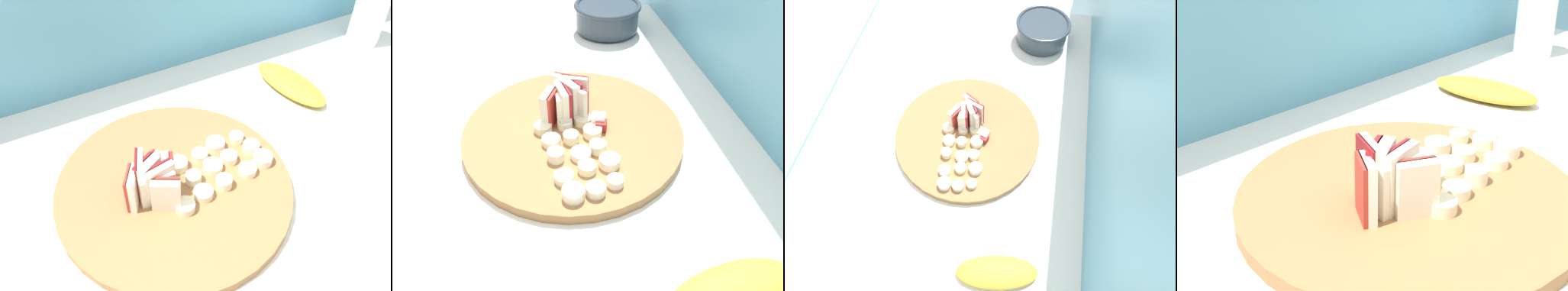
# 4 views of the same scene
# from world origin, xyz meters

# --- Properties ---
(tile_backsplash) EXTENTS (2.40, 0.04, 1.47)m
(tile_backsplash) POSITION_xyz_m (0.00, 0.37, 0.74)
(tile_backsplash) COLOR #5BA3C1
(tile_backsplash) RESTS_ON ground
(cutting_board) EXTENTS (0.34, 0.34, 0.02)m
(cutting_board) POSITION_xyz_m (-0.11, 0.07, 0.90)
(cutting_board) COLOR olive
(cutting_board) RESTS_ON tiled_countertop
(apple_wedge_fan) EXTENTS (0.08, 0.08, 0.07)m
(apple_wedge_fan) POSITION_xyz_m (-0.14, 0.06, 0.94)
(apple_wedge_fan) COLOR #B22D23
(apple_wedge_fan) RESTS_ON cutting_board
(apple_dice_pile) EXTENTS (0.07, 0.08, 0.02)m
(apple_dice_pile) POSITION_xyz_m (-0.12, 0.08, 0.92)
(apple_dice_pile) COLOR white
(apple_dice_pile) RESTS_ON cutting_board
(banana_slice_rows) EXTENTS (0.18, 0.11, 0.02)m
(banana_slice_rows) POSITION_xyz_m (-0.04, 0.06, 0.92)
(banana_slice_rows) COLOR beige
(banana_slice_rows) RESTS_ON cutting_board
(ceramic_bowl) EXTENTS (0.15, 0.15, 0.06)m
(ceramic_bowl) POSITION_xyz_m (-0.47, 0.21, 0.93)
(ceramic_bowl) COLOR #2D3842
(ceramic_bowl) RESTS_ON tiled_countertop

